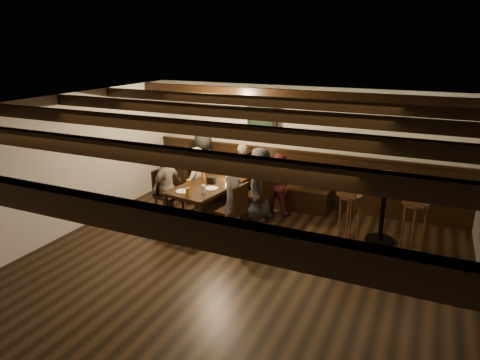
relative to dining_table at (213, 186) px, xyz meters
The scene contains 27 objects.
room 1.05m from the dining_table, ahead, with size 7.00×7.00×7.00m.
dining_table is the anchor object (origin of this frame).
chair_left_near 0.92m from the dining_table, 140.23° to the left, with size 0.50×0.50×0.98m.
chair_left_far 0.92m from the dining_table, 155.78° to the right, with size 0.49×0.49×0.95m.
chair_right_near 0.92m from the dining_table, 24.20° to the left, with size 0.50×0.50×0.98m.
chair_right_far 0.92m from the dining_table, 39.80° to the right, with size 0.49×0.49×0.94m.
person_bench_left 1.27m from the dining_table, 127.21° to the left, with size 0.70×0.45×1.43m, color black.
person_bench_centre 1.05m from the dining_table, 82.21° to the left, with size 0.46×0.30×1.25m, color slate.
person_bench_right 1.27m from the dining_table, 37.21° to the left, with size 0.58×0.45×1.20m, color #5B1F24.
person_left_near 0.88m from the dining_table, 141.25° to the left, with size 0.77×0.44×1.19m, color #B0A995.
person_left_far 0.87m from the dining_table, 156.82° to the right, with size 0.74×0.31×1.27m, color gray.
person_right_near 0.88m from the dining_table, 23.18° to the left, with size 0.68×0.44×1.39m, color #27272A.
person_right_far 0.88m from the dining_table, 38.75° to the right, with size 0.50×0.33×1.37m, color gray.
pint_a 0.76m from the dining_table, 104.01° to the left, with size 0.07×0.07×0.14m, color #BF7219.
pint_b 0.71m from the dining_table, 61.17° to the left, with size 0.07×0.07×0.14m, color #BF7219.
pint_c 0.34m from the dining_table, 153.78° to the left, with size 0.07×0.07×0.14m, color #BF7219.
pint_d 0.38m from the dining_table, 25.90° to the left, with size 0.07×0.07×0.14m, color silver.
pint_e 0.52m from the dining_table, 123.84° to the right, with size 0.07×0.07×0.14m, color #BF7219.
pint_f 0.60m from the dining_table, 77.80° to the right, with size 0.07×0.07×0.14m, color silver.
pint_g 0.81m from the dining_table, 94.21° to the right, with size 0.07×0.07×0.14m, color #BF7219.
plate_near 0.72m from the dining_table, 109.88° to the right, with size 0.24×0.24×0.01m, color white.
plate_far 0.36m from the dining_table, 66.82° to the right, with size 0.24×0.24×0.01m, color white.
condiment_caddy 0.13m from the dining_table, 97.79° to the right, with size 0.15×0.10×0.12m, color black.
candle 0.33m from the dining_table, 60.41° to the left, with size 0.05×0.05×0.05m, color beige.
high_top_table 3.04m from the dining_table, ahead, with size 0.66×0.66×1.16m.
bar_stool_left 2.53m from the dining_table, ahead, with size 0.40×0.42×1.18m.
bar_stool_right 3.53m from the dining_table, ahead, with size 0.40×0.41×1.18m.
Camera 1 is at (2.36, -4.60, 3.22)m, focal length 32.00 mm.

